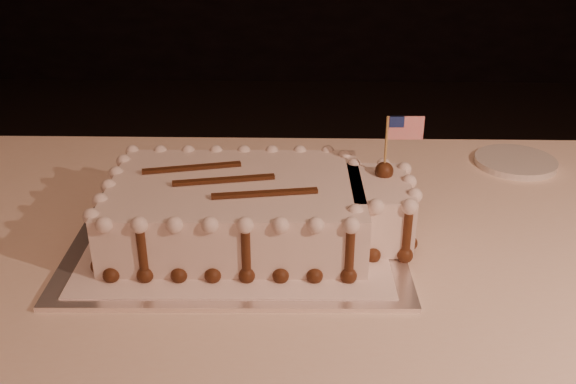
{
  "coord_description": "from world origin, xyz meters",
  "views": [
    {
      "loc": [
        -0.3,
        -0.34,
        1.27
      ],
      "look_at": [
        -0.32,
        0.55,
        0.84
      ],
      "focal_mm": 40.0,
      "sensor_mm": 36.0,
      "label": 1
    }
  ],
  "objects": [
    {
      "name": "cake_board",
      "position": [
        -0.4,
        0.55,
        0.75
      ],
      "size": [
        0.52,
        0.4,
        0.01
      ],
      "primitive_type": "cube",
      "rotation": [
        0.0,
        0.0,
        0.02
      ],
      "color": "white",
      "rests_on": "banquet_table"
    },
    {
      "name": "doily",
      "position": [
        -0.4,
        0.55,
        0.76
      ],
      "size": [
        0.47,
        0.36,
        0.0
      ],
      "primitive_type": "cube",
      "rotation": [
        0.0,
        0.0,
        0.02
      ],
      "color": "white",
      "rests_on": "cake_board"
    },
    {
      "name": "sheet_cake",
      "position": [
        -0.37,
        0.55,
        0.81
      ],
      "size": [
        0.49,
        0.29,
        0.19
      ],
      "color": "white",
      "rests_on": "doily"
    },
    {
      "name": "side_plate",
      "position": [
        0.14,
        0.86,
        0.76
      ],
      "size": [
        0.16,
        0.16,
        0.01
      ],
      "primitive_type": "cylinder",
      "color": "silver",
      "rests_on": "banquet_table"
    }
  ]
}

